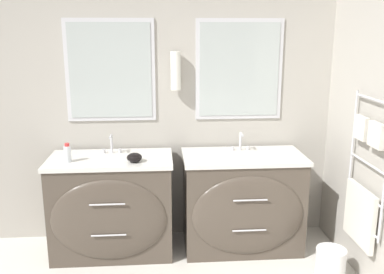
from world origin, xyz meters
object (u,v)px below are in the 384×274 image
at_px(toiletry_bottle, 68,153).
at_px(amenity_bowl, 134,157).
at_px(vanity_right, 243,202).
at_px(waste_bin, 330,263).
at_px(vanity_left, 112,206).

xyz_separation_m(toiletry_bottle, amenity_bowl, (0.55, -0.04, -0.03)).
relative_size(vanity_right, waste_bin, 4.08).
bearing_deg(waste_bin, vanity_right, 137.44).
distance_m(vanity_right, toiletry_bottle, 1.56).
relative_size(vanity_right, amenity_bowl, 8.31).
bearing_deg(toiletry_bottle, waste_bin, -13.40).
bearing_deg(amenity_bowl, toiletry_bottle, 175.42).
bearing_deg(toiletry_bottle, amenity_bowl, -4.58).
distance_m(vanity_left, vanity_right, 1.15).
xyz_separation_m(vanity_left, vanity_right, (1.15, 0.00, 0.00)).
bearing_deg(vanity_right, amenity_bowl, -173.86).
distance_m(amenity_bowl, waste_bin, 1.78).
bearing_deg(amenity_bowl, waste_bin, -16.41).
relative_size(toiletry_bottle, amenity_bowl, 1.25).
bearing_deg(toiletry_bottle, vanity_right, 2.20).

